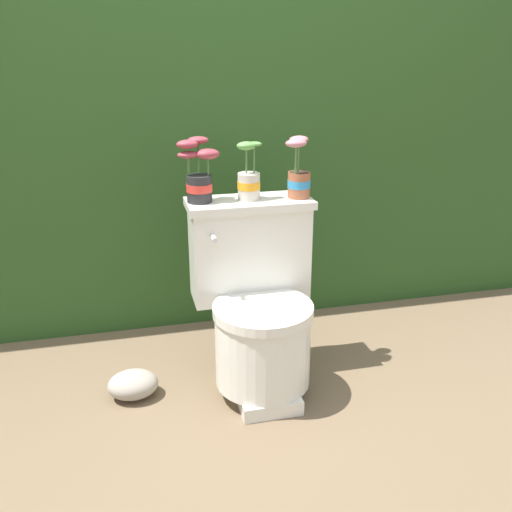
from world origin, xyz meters
name	(u,v)px	position (x,y,z in m)	size (l,w,h in m)	color
ground_plane	(238,394)	(0.00, 0.00, 0.00)	(12.00, 12.00, 0.00)	brown
hedge_backdrop	(196,157)	(0.00, 0.96, 0.75)	(3.45, 0.64, 1.50)	#284C1E
toilet	(257,305)	(0.10, 0.08, 0.34)	(0.48, 0.51, 0.72)	silver
potted_plant_left	(198,175)	(-0.09, 0.22, 0.82)	(0.16, 0.11, 0.24)	#262628
potted_plant_midleft	(249,180)	(0.09, 0.21, 0.80)	(0.10, 0.09, 0.22)	beige
potted_plant_middle	(299,174)	(0.29, 0.19, 0.82)	(0.11, 0.11, 0.23)	#9E5638
garden_stone	(133,384)	(-0.40, 0.08, 0.05)	(0.19, 0.15, 0.11)	#9E9384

